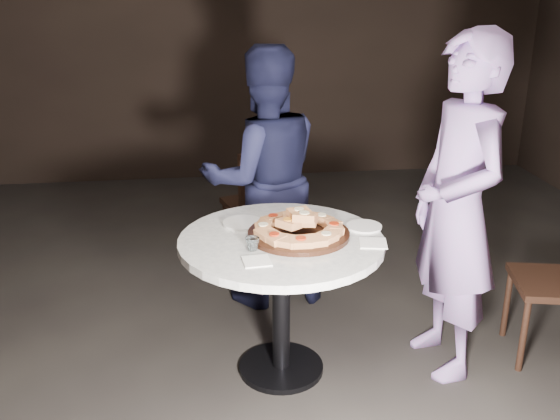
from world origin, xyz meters
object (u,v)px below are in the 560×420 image
object	(u,v)px
serving_board	(299,234)
diner_teal	(457,210)
chair_far	(261,199)
focaccia_pile	(299,226)
table	(281,264)
diner_navy	(264,179)
water_glass	(252,244)

from	to	relation	value
serving_board	diner_teal	size ratio (longest dim) A/B	0.29
serving_board	chair_far	xyz separation A→B (m)	(-0.06, 1.27, -0.26)
chair_far	focaccia_pile	bearing A→B (deg)	75.62
focaccia_pile	table	bearing A→B (deg)	-169.22
table	diner_teal	size ratio (longest dim) A/B	0.72
chair_far	diner_navy	world-z (taller)	diner_navy
serving_board	focaccia_pile	bearing A→B (deg)	78.53
serving_board	chair_far	distance (m)	1.30
chair_far	diner_teal	xyz separation A→B (m)	(0.85, -1.32, 0.37)
table	focaccia_pile	xyz separation A→B (m)	(0.09, 0.02, 0.20)
focaccia_pile	diner_navy	xyz separation A→B (m)	(-0.09, 0.82, -0.01)
focaccia_pile	serving_board	bearing A→B (deg)	-101.47
table	chair_far	world-z (taller)	chair_far
chair_far	serving_board	bearing A→B (deg)	75.60
table	diner_teal	world-z (taller)	diner_teal
diner_navy	table	bearing A→B (deg)	81.96
table	water_glass	xyz separation A→B (m)	(-0.15, -0.13, 0.17)
serving_board	diner_teal	xyz separation A→B (m)	(0.79, -0.05, 0.11)
focaccia_pile	diner_navy	distance (m)	0.82
water_glass	diner_navy	size ratio (longest dim) A/B	0.04
water_glass	diner_navy	world-z (taller)	diner_navy
focaccia_pile	water_glass	bearing A→B (deg)	-149.53
table	serving_board	size ratio (longest dim) A/B	2.52
diner_navy	chair_far	bearing A→B (deg)	-101.57
diner_teal	serving_board	bearing A→B (deg)	-99.56
chair_far	diner_navy	xyz separation A→B (m)	(-0.03, -0.45, 0.30)
diner_teal	table	bearing A→B (deg)	-98.27
table	serving_board	bearing A→B (deg)	9.41
serving_board	diner_navy	bearing A→B (deg)	96.23
table	chair_far	bearing A→B (deg)	88.80
diner_navy	serving_board	bearing A→B (deg)	88.14
serving_board	water_glass	distance (m)	0.28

